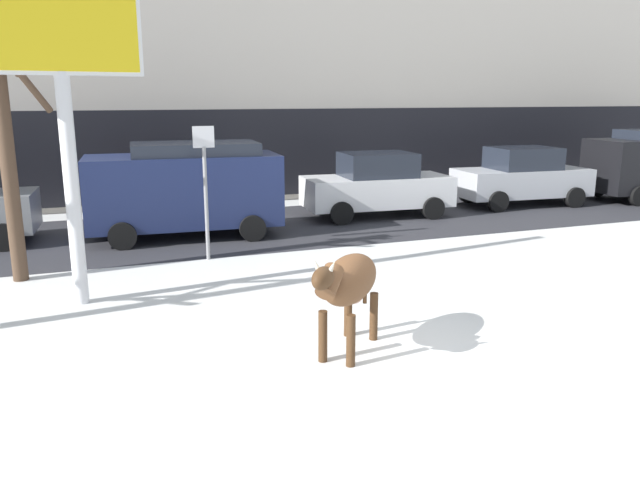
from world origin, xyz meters
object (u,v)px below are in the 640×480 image
(pedestrian_near_billboard, at_px, (147,184))
(bare_tree_right_lot, at_px, (8,136))
(billboard, at_px, (58,37))
(car_navy_van, at_px, (185,187))
(car_white_sedan, at_px, (377,185))
(cow_brown, at_px, (348,283))
(car_silver_sedan, at_px, (522,177))
(street_sign, at_px, (205,182))

(pedestrian_near_billboard, relative_size, bare_tree_right_lot, 0.32)
(billboard, xyz_separation_m, car_navy_van, (2.45, 4.51, -3.07))
(pedestrian_near_billboard, bearing_deg, car_white_sedan, -23.82)
(pedestrian_near_billboard, bearing_deg, cow_brown, -82.11)
(car_navy_van, xyz_separation_m, pedestrian_near_billboard, (-0.61, 3.53, -0.36))
(car_silver_sedan, xyz_separation_m, bare_tree_right_lot, (-14.19, -3.62, 1.81))
(billboard, distance_m, pedestrian_near_billboard, 8.93)
(car_navy_van, height_order, street_sign, street_sign)
(car_white_sedan, bearing_deg, car_silver_sedan, 1.53)
(cow_brown, relative_size, car_white_sedan, 0.39)
(cow_brown, xyz_separation_m, pedestrian_near_billboard, (-1.60, 11.51, -0.11))
(bare_tree_right_lot, bearing_deg, car_silver_sedan, 14.32)
(car_white_sedan, height_order, pedestrian_near_billboard, car_white_sedan)
(cow_brown, height_order, pedestrian_near_billboard, pedestrian_near_billboard)
(cow_brown, bearing_deg, car_silver_sedan, 42.54)
(car_white_sedan, relative_size, bare_tree_right_lot, 0.81)
(cow_brown, xyz_separation_m, street_sign, (-0.89, 5.60, 0.68))
(pedestrian_near_billboard, distance_m, street_sign, 6.00)
(billboard, bearing_deg, car_silver_sedan, 22.50)
(car_white_sedan, xyz_separation_m, bare_tree_right_lot, (-9.06, -3.49, 1.81))
(cow_brown, distance_m, bare_tree_right_lot, 7.14)
(car_navy_van, xyz_separation_m, street_sign, (0.09, -2.37, 0.43))
(billboard, bearing_deg, car_navy_van, 61.46)
(car_white_sedan, distance_m, street_sign, 6.37)
(billboard, xyz_separation_m, pedestrian_near_billboard, (1.84, 8.04, -3.43))
(billboard, bearing_deg, cow_brown, -45.33)
(car_white_sedan, height_order, bare_tree_right_lot, bare_tree_right_lot)
(pedestrian_near_billboard, height_order, bare_tree_right_lot, bare_tree_right_lot)
(car_navy_van, bearing_deg, street_sign, -87.86)
(car_white_sedan, distance_m, car_silver_sedan, 5.14)
(car_navy_van, bearing_deg, bare_tree_right_lot, -142.48)
(street_sign, bearing_deg, pedestrian_near_billboard, 96.79)
(car_silver_sedan, bearing_deg, car_navy_van, -174.98)
(car_white_sedan, bearing_deg, cow_brown, -117.56)
(pedestrian_near_billboard, relative_size, street_sign, 0.61)
(cow_brown, relative_size, bare_tree_right_lot, 0.31)
(car_navy_van, bearing_deg, car_white_sedan, 8.20)
(car_navy_van, bearing_deg, cow_brown, -82.99)
(billboard, xyz_separation_m, car_white_sedan, (8.01, 5.31, -3.41))
(car_navy_van, distance_m, pedestrian_near_billboard, 3.60)
(cow_brown, xyz_separation_m, bare_tree_right_lot, (-4.48, 5.29, 1.73))
(cow_brown, relative_size, car_silver_sedan, 0.39)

